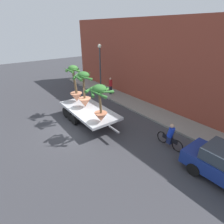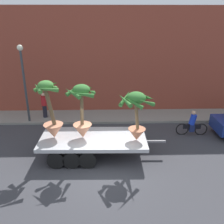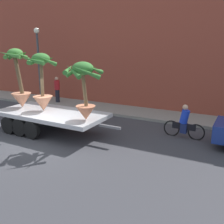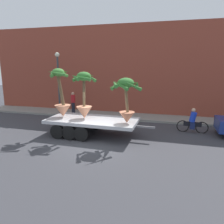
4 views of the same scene
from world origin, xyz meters
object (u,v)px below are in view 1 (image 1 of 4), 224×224
cyclist (170,137)px  pedestrian_near_gate (111,86)px  potted_palm_rear (84,90)px  potted_palm_front (100,100)px  flatbed_trailer (87,111)px  street_lamp (100,63)px  potted_palm_middle (75,86)px

cyclist → pedestrian_near_gate: bearing=164.2°
potted_palm_rear → cyclist: bearing=18.9°
potted_palm_rear → potted_palm_front: 2.55m
pedestrian_near_gate → flatbed_trailer: bearing=-55.5°
potted_palm_rear → pedestrian_near_gate: potted_palm_rear is taller
flatbed_trailer → street_lamp: (-4.11, 4.07, 2.47)m
flatbed_trailer → potted_palm_middle: (-1.72, 0.04, 1.47)m
flatbed_trailer → potted_palm_middle: 2.27m
potted_palm_middle → cyclist: size_ratio=1.55×
potted_palm_rear → pedestrian_near_gate: (-2.96, 4.68, -1.28)m
potted_palm_front → pedestrian_near_gate: (-5.49, 5.01, -1.38)m
potted_palm_rear → cyclist: potted_palm_rear is taller
potted_palm_rear → potted_palm_middle: potted_palm_middle is taller
potted_palm_rear → street_lamp: (-3.86, 4.08, 0.91)m
potted_palm_rear → potted_palm_middle: (-1.47, 0.04, -0.09)m
flatbed_trailer → potted_palm_middle: bearing=178.7°
potted_palm_front → street_lamp: (-6.39, 4.41, 0.81)m
potted_palm_middle → potted_palm_front: potted_palm_middle is taller
cyclist → potted_palm_front: bearing=-146.1°
potted_palm_front → pedestrian_near_gate: 7.56m
potted_palm_rear → potted_palm_front: (2.53, -0.33, 0.10)m
potted_palm_middle → pedestrian_near_gate: 5.01m
cyclist → pedestrian_near_gate: pedestrian_near_gate is taller
pedestrian_near_gate → potted_palm_rear: bearing=-57.7°
potted_palm_rear → cyclist: size_ratio=1.45×
flatbed_trailer → potted_palm_front: 2.84m
potted_palm_rear → cyclist: (6.14, 2.10, -1.65)m
potted_palm_rear → potted_palm_front: bearing=-7.4°
flatbed_trailer → potted_palm_rear: size_ratio=2.31×
potted_palm_rear → potted_palm_front: potted_palm_rear is taller
cyclist → flatbed_trailer: bearing=-160.4°
cyclist → street_lamp: street_lamp is taller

